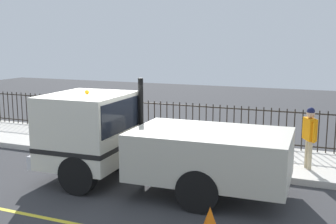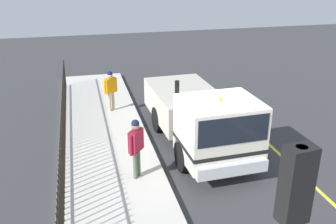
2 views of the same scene
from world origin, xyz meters
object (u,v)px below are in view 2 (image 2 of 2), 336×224
at_px(traffic_cone, 231,108).
at_px(pedestrian_distant, 111,87).
at_px(worker_standing, 136,143).
at_px(work_truck, 202,116).

bearing_deg(traffic_cone, pedestrian_distant, -15.85).
height_order(worker_standing, pedestrian_distant, worker_standing).
relative_size(work_truck, pedestrian_distant, 3.73).
bearing_deg(work_truck, pedestrian_distant, -58.35).
bearing_deg(pedestrian_distant, worker_standing, 63.92).
height_order(work_truck, pedestrian_distant, work_truck).
distance_m(worker_standing, traffic_cone, 6.22).
relative_size(work_truck, worker_standing, 3.51).
relative_size(pedestrian_distant, traffic_cone, 2.50).
distance_m(work_truck, pedestrian_distant, 4.72).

